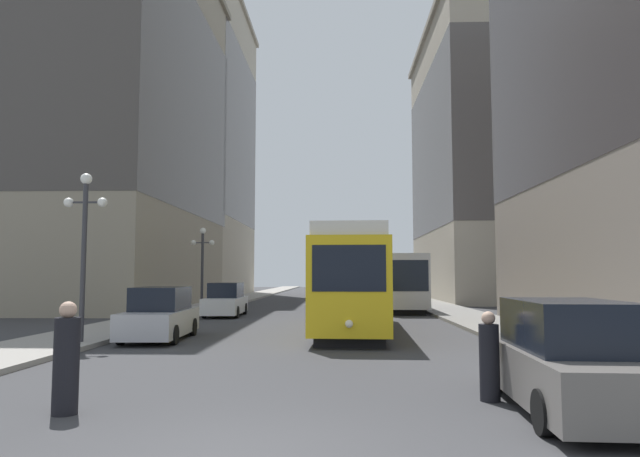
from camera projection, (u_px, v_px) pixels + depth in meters
name	position (u px, v px, depth m)	size (l,w,h in m)	color
sidewalk_left	(230.00, 301.00, 47.05)	(3.16, 120.00, 0.15)	gray
sidewalk_right	(421.00, 302.00, 46.50)	(3.16, 120.00, 0.15)	gray
streetcar	(352.00, 278.00, 22.92)	(3.02, 12.38, 3.89)	black
transit_bus	(398.00, 280.00, 37.07)	(2.78, 12.50, 3.45)	black
parked_car_left_near	(226.00, 301.00, 30.95)	(1.97, 4.77, 1.82)	black
parked_car_left_mid	(160.00, 315.00, 19.67)	(2.04, 4.65, 1.82)	black
parked_car_right_far	(568.00, 360.00, 9.34)	(2.05, 4.88, 1.82)	black
pedestrian_crossing_near	(489.00, 359.00, 10.12)	(0.36, 0.36, 1.59)	black
pedestrian_crossing_far	(66.00, 361.00, 9.17)	(0.40, 0.40, 1.81)	black
lamp_post_left_near	(85.00, 230.00, 18.06)	(1.41, 0.36, 5.36)	#333338
lamp_post_left_far	(202.00, 255.00, 33.56)	(1.41, 0.36, 4.90)	#333338
building_left_corner	(110.00, 116.00, 42.07)	(13.25, 23.52, 27.24)	gray
building_left_midblock	(172.00, 145.00, 62.52)	(16.25, 19.87, 32.13)	#B2A893
building_right_corner	(487.00, 159.00, 52.30)	(11.36, 23.01, 25.14)	#B2A893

